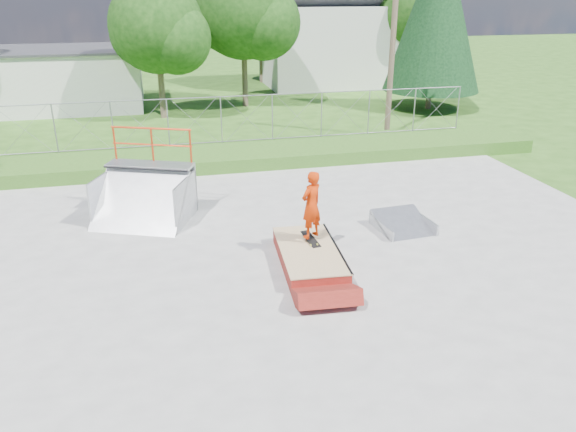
# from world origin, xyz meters

# --- Properties ---
(ground) EXTENTS (120.00, 120.00, 0.00)m
(ground) POSITION_xyz_m (0.00, 0.00, 0.00)
(ground) COLOR #2B5117
(ground) RESTS_ON ground
(concrete_pad) EXTENTS (20.00, 16.00, 0.04)m
(concrete_pad) POSITION_xyz_m (0.00, 0.00, 0.02)
(concrete_pad) COLOR gray
(concrete_pad) RESTS_ON ground
(grass_berm) EXTENTS (24.00, 3.00, 0.50)m
(grass_berm) POSITION_xyz_m (0.00, 9.50, 0.25)
(grass_berm) COLOR #2B5117
(grass_berm) RESTS_ON ground
(grind_box) EXTENTS (1.56, 2.89, 0.42)m
(grind_box) POSITION_xyz_m (0.79, 0.70, 0.21)
(grind_box) COLOR maroon
(grind_box) RESTS_ON concrete_pad
(quarter_pipe) EXTENTS (3.07, 2.87, 2.46)m
(quarter_pipe) POSITION_xyz_m (-3.00, 4.32, 1.23)
(quarter_pipe) COLOR #A1A3A9
(quarter_pipe) RESTS_ON concrete_pad
(flat_bank_ramp) EXTENTS (1.46, 1.54, 0.41)m
(flat_bank_ramp) POSITION_xyz_m (3.79, 2.05, 0.21)
(flat_bank_ramp) COLOR #A1A3A9
(flat_bank_ramp) RESTS_ON concrete_pad
(skateboard) EXTENTS (0.33, 0.82, 0.13)m
(skateboard) POSITION_xyz_m (0.94, 1.12, 0.46)
(skateboard) COLOR black
(skateboard) RESTS_ON grind_box
(skater) EXTENTS (0.72, 0.65, 1.65)m
(skater) POSITION_xyz_m (0.94, 1.12, 1.28)
(skater) COLOR red
(skater) RESTS_ON grind_box
(chain_link_fence) EXTENTS (20.00, 0.06, 1.80)m
(chain_link_fence) POSITION_xyz_m (0.00, 10.50, 1.40)
(chain_link_fence) COLOR gray
(chain_link_fence) RESTS_ON grass_berm
(utility_building_flat) EXTENTS (10.00, 6.00, 3.00)m
(utility_building_flat) POSITION_xyz_m (-8.00, 22.00, 1.50)
(utility_building_flat) COLOR beige
(utility_building_flat) RESTS_ON ground
(gable_house) EXTENTS (8.40, 6.08, 8.94)m
(gable_house) POSITION_xyz_m (9.00, 26.00, 3.84)
(gable_house) COLOR beige
(gable_house) RESTS_ON ground
(utility_pole) EXTENTS (0.24, 0.24, 8.00)m
(utility_pole) POSITION_xyz_m (7.50, 12.00, 4.00)
(utility_pole) COLOR brown
(utility_pole) RESTS_ON ground
(tree_left_near) EXTENTS (4.76, 4.48, 6.65)m
(tree_left_near) POSITION_xyz_m (-1.75, 17.83, 4.24)
(tree_left_near) COLOR brown
(tree_left_near) RESTS_ON ground
(tree_center) EXTENTS (5.44, 5.12, 7.60)m
(tree_center) POSITION_xyz_m (2.78, 19.81, 4.85)
(tree_center) COLOR brown
(tree_center) RESTS_ON ground
(tree_right_far) EXTENTS (5.10, 4.80, 7.12)m
(tree_right_far) POSITION_xyz_m (14.27, 23.82, 4.54)
(tree_right_far) COLOR brown
(tree_right_far) RESTS_ON ground
(tree_back_mid) EXTENTS (4.08, 3.84, 5.70)m
(tree_back_mid) POSITION_xyz_m (5.21, 27.86, 3.63)
(tree_back_mid) COLOR brown
(tree_back_mid) RESTS_ON ground
(conifer_tree) EXTENTS (5.04, 5.04, 9.10)m
(conifer_tree) POSITION_xyz_m (12.00, 17.00, 5.05)
(conifer_tree) COLOR brown
(conifer_tree) RESTS_ON ground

